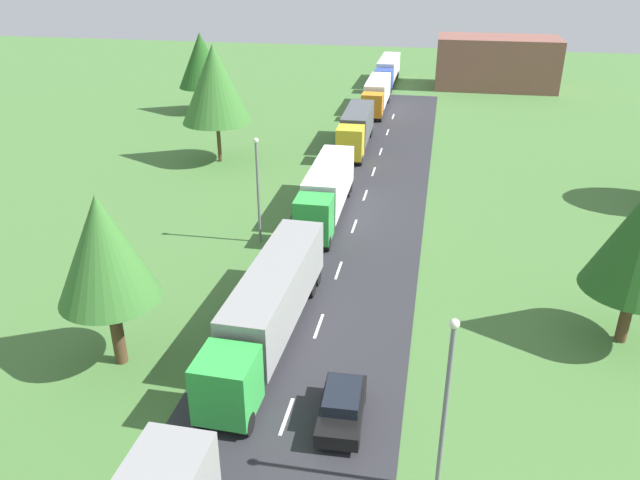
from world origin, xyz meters
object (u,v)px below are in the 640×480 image
at_px(truck_second, 270,303).
at_px(distant_building, 496,63).
at_px(lamppost_second, 446,400).
at_px(truck_sixth, 388,70).
at_px(lamppost_third, 258,185).
at_px(truck_third, 327,189).
at_px(truck_fourth, 356,128).
at_px(car_third, 342,406).
at_px(truck_fifth, 377,93).
at_px(tree_elm, 201,60).
at_px(tree_maple, 215,84).
at_px(tree_birch, 103,249).

distance_m(truck_second, distant_building, 69.97).
distance_m(lamppost_second, distant_building, 76.99).
relative_size(truck_second, lamppost_second, 1.92).
height_order(truck_sixth, distant_building, distant_building).
bearing_deg(truck_sixth, lamppost_third, -93.52).
height_order(truck_third, truck_fourth, truck_third).
distance_m(car_third, lamppost_second, 6.13).
height_order(truck_sixth, car_third, truck_sixth).
bearing_deg(truck_second, truck_fifth, 90.20).
relative_size(lamppost_second, tree_elm, 0.80).
bearing_deg(car_third, tree_maple, 117.28).
height_order(lamppost_second, tree_maple, tree_maple).
height_order(truck_fourth, car_third, truck_fourth).
distance_m(truck_second, lamppost_second, 12.33).
xyz_separation_m(tree_elm, distant_building, (36.08, 22.03, -2.72)).
distance_m(truck_fourth, tree_elm, 24.00).
height_order(tree_elm, distant_building, tree_elm).
height_order(truck_fifth, tree_elm, tree_elm).
bearing_deg(truck_fourth, truck_sixth, 89.92).
height_order(truck_third, truck_sixth, truck_third).
relative_size(truck_fifth, lamppost_second, 1.61).
height_order(truck_fifth, lamppost_second, lamppost_second).
xyz_separation_m(truck_third, tree_birch, (-6.66, -19.95, 4.01)).
relative_size(truck_second, truck_fourth, 1.21).
relative_size(truck_third, lamppost_second, 1.66).
bearing_deg(tree_birch, lamppost_third, 78.62).
bearing_deg(distant_building, truck_fifth, -131.77).
height_order(truck_fourth, tree_birch, tree_birch).
bearing_deg(car_third, truck_fifth, 94.85).
xyz_separation_m(truck_third, lamppost_third, (-3.72, -5.32, 2.00)).
relative_size(truck_third, tree_birch, 1.43).
xyz_separation_m(truck_second, car_third, (4.63, -5.46, -1.34)).
relative_size(truck_sixth, car_third, 3.41).
bearing_deg(lamppost_third, lamppost_second, -57.51).
distance_m(truck_second, lamppost_third, 12.18).
relative_size(tree_maple, distant_building, 0.64).
bearing_deg(truck_third, truck_second, -89.53).
xyz_separation_m(lamppost_second, tree_elm, (-29.72, 54.70, 1.99)).
relative_size(truck_second, car_third, 3.48).
height_order(tree_maple, distant_building, tree_maple).
xyz_separation_m(truck_third, tree_maple, (-12.47, 11.27, 5.14)).
bearing_deg(lamppost_second, distant_building, 85.26).
relative_size(lamppost_second, lamppost_third, 1.02).
height_order(tree_birch, tree_maple, tree_maple).
xyz_separation_m(truck_third, tree_elm, (-20.83, 29.58, 4.08)).
bearing_deg(distant_building, lamppost_second, -94.74).
bearing_deg(lamppost_third, truck_sixth, 86.48).
xyz_separation_m(truck_sixth, car_third, (5.01, -73.24, -1.27)).
distance_m(car_third, tree_maple, 38.16).
xyz_separation_m(truck_third, lamppost_second, (8.89, -25.12, 2.09)).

